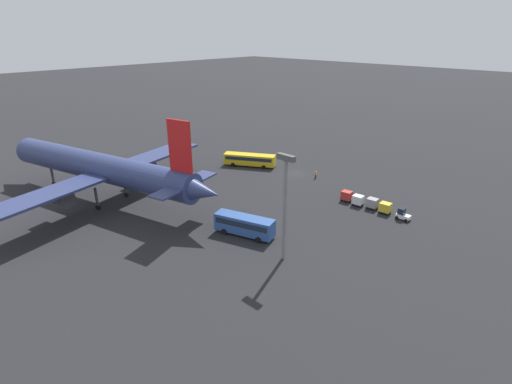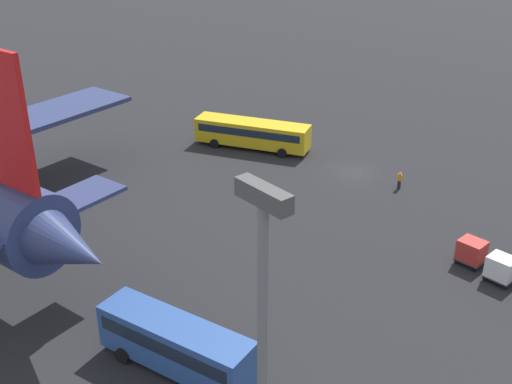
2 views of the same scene
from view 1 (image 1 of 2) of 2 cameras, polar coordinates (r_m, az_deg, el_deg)
ground_plane at (r=94.64m, az=5.70°, el=2.67°), size 600.00×600.00×0.00m
airplane at (r=81.97m, az=-21.15°, el=3.20°), size 54.68×47.40×18.36m
shuttle_bus_near at (r=98.72m, az=-0.92°, el=4.74°), size 12.37×8.70×3.02m
shuttle_bus_far at (r=65.54m, az=-1.67°, el=-4.61°), size 10.46×5.48×3.36m
baggage_tug at (r=75.87m, az=20.23°, el=-3.04°), size 2.44×1.68×2.10m
worker_person at (r=91.79m, az=8.53°, el=2.47°), size 0.38×0.38×1.74m
cargo_cart_yellow at (r=77.13m, az=17.98°, el=-2.11°), size 2.10×1.81×2.06m
cargo_cart_grey at (r=78.38m, az=16.29°, el=-1.51°), size 2.10×1.81×2.06m
cargo_cart_white at (r=79.04m, az=14.36°, el=-1.09°), size 2.10×1.81×2.06m
cargo_cart_red at (r=80.58m, az=12.83°, el=-0.48°), size 2.10×1.81×2.06m
light_pole at (r=55.71m, az=4.17°, el=-0.67°), size 2.80×0.70×16.08m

